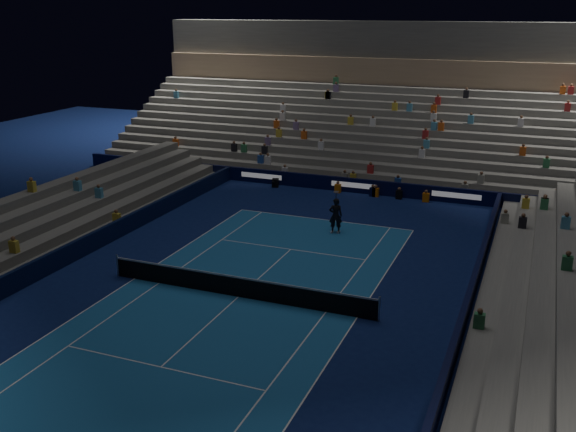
{
  "coord_description": "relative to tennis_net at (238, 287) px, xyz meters",
  "views": [
    {
      "loc": [
        11.81,
        -23.79,
        12.32
      ],
      "look_at": [
        0.0,
        6.0,
        2.0
      ],
      "focal_mm": 40.51,
      "sensor_mm": 36.0,
      "label": 1
    }
  ],
  "objects": [
    {
      "name": "court_surface",
      "position": [
        0.0,
        0.0,
        -0.5
      ],
      "size": [
        10.97,
        23.77,
        0.01
      ],
      "primitive_type": "cube",
      "color": "#1B5998",
      "rests_on": "ground"
    },
    {
      "name": "grandstand_main",
      "position": [
        0.0,
        27.9,
        2.87
      ],
      "size": [
        44.0,
        15.2,
        11.2
      ],
      "color": "slate",
      "rests_on": "ground"
    },
    {
      "name": "grandstand_west",
      "position": [
        -13.17,
        0.0,
        0.41
      ],
      "size": [
        5.0,
        37.0,
        2.5
      ],
      "color": "#63625E",
      "rests_on": "ground"
    },
    {
      "name": "sponsor_barrier_east",
      "position": [
        9.7,
        0.0,
        -0.0
      ],
      "size": [
        0.25,
        37.0,
        1.0
      ],
      "primitive_type": "cube",
      "color": "#080D32",
      "rests_on": "ground"
    },
    {
      "name": "sponsor_barrier_west",
      "position": [
        -9.7,
        0.0,
        -0.0
      ],
      "size": [
        0.25,
        37.0,
        1.0
      ],
      "primitive_type": "cube",
      "color": "black",
      "rests_on": "ground"
    },
    {
      "name": "broadcast_camera",
      "position": [
        -5.66,
        17.78,
        -0.2
      ],
      "size": [
        0.58,
        0.96,
        0.59
      ],
      "color": "black",
      "rests_on": "ground"
    },
    {
      "name": "tennis_player",
      "position": [
        1.39,
        9.86,
        0.53
      ],
      "size": [
        0.87,
        0.7,
        2.07
      ],
      "primitive_type": "imported",
      "rotation": [
        0.0,
        0.0,
        3.45
      ],
      "color": "black",
      "rests_on": "ground"
    },
    {
      "name": "grandstand_east",
      "position": [
        13.17,
        0.0,
        0.41
      ],
      "size": [
        5.0,
        37.0,
        2.5
      ],
      "color": "gray",
      "rests_on": "ground"
    },
    {
      "name": "sponsor_barrier_far",
      "position": [
        0.0,
        18.5,
        -0.0
      ],
      "size": [
        44.0,
        0.25,
        1.0
      ],
      "primitive_type": "cube",
      "color": "black",
      "rests_on": "ground"
    },
    {
      "name": "ground",
      "position": [
        0.0,
        0.0,
        -0.5
      ],
      "size": [
        90.0,
        90.0,
        0.0
      ],
      "primitive_type": "plane",
      "color": "#0C184B",
      "rests_on": "ground"
    },
    {
      "name": "tennis_net",
      "position": [
        0.0,
        0.0,
        0.0
      ],
      "size": [
        12.9,
        0.1,
        1.1
      ],
      "color": "#B2B2B7",
      "rests_on": "ground"
    }
  ]
}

